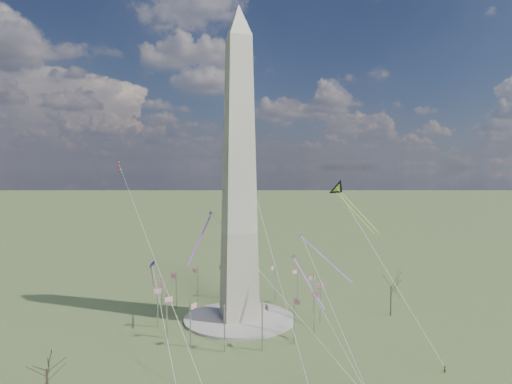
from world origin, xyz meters
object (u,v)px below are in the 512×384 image
object	(u,v)px
person_east	(445,369)
kite_delta_black	(340,191)
tree_near	(391,284)
washington_monument	(239,173)

from	to	relation	value
person_east	kite_delta_black	world-z (taller)	kite_delta_black
tree_near	person_east	distance (m)	43.80
tree_near	person_east	world-z (taller)	tree_near
tree_near	kite_delta_black	distance (m)	35.53
tree_near	kite_delta_black	size ratio (longest dim) A/B	0.73
washington_monument	person_east	xyz separation A→B (m)	(38.60, -50.85, -47.06)
washington_monument	kite_delta_black	bearing A→B (deg)	3.63
tree_near	kite_delta_black	bearing A→B (deg)	137.98
kite_delta_black	tree_near	bearing A→B (deg)	120.84
washington_monument	kite_delta_black	xyz separation A→B (m)	(36.54, 2.32, -6.59)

